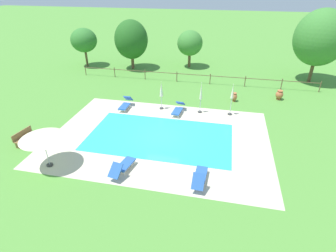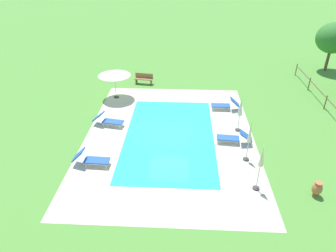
{
  "view_description": "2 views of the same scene",
  "coord_description": "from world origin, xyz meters",
  "px_view_note": "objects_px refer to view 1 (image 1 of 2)",
  "views": [
    {
      "loc": [
        3.71,
        -14.59,
        9.26
      ],
      "look_at": [
        0.46,
        0.5,
        0.6
      ],
      "focal_mm": 28.4,
      "sensor_mm": 36.0,
      "label": 1
    },
    {
      "loc": [
        15.88,
        0.72,
        9.93
      ],
      "look_at": [
        0.5,
        -0.07,
        0.99
      ],
      "focal_mm": 33.02,
      "sensor_mm": 36.0,
      "label": 2
    }
  ],
  "objects_px": {
    "terracotta_urn_by_tree": "(279,95)",
    "sun_lounger_north_far": "(126,104)",
    "sun_lounger_north_mid": "(200,176)",
    "wooden_bench_lawn_side": "(24,137)",
    "tree_west_mid": "(131,40)",
    "tree_centre": "(320,38)",
    "sun_lounger_north_end": "(123,166)",
    "patio_umbrella_closed_row_west": "(161,91)",
    "terracotta_urn_near_fence": "(234,97)",
    "tree_far_west": "(84,40)",
    "patio_umbrella_closed_row_centre": "(201,94)",
    "tree_east_mid": "(190,43)",
    "patio_umbrella_open_foreground": "(42,136)",
    "sun_lounger_north_near_steps": "(178,109)",
    "patio_umbrella_closed_row_mid_west": "(232,95)"
  },
  "relations": [
    {
      "from": "sun_lounger_north_far",
      "to": "terracotta_urn_by_tree",
      "type": "relative_size",
      "value": 2.37
    },
    {
      "from": "patio_umbrella_open_foreground",
      "to": "tree_far_west",
      "type": "distance_m",
      "value": 19.5
    },
    {
      "from": "sun_lounger_north_mid",
      "to": "sun_lounger_north_near_steps",
      "type": "bearing_deg",
      "value": 108.2
    },
    {
      "from": "sun_lounger_north_near_steps",
      "to": "patio_umbrella_closed_row_centre",
      "type": "bearing_deg",
      "value": 17.27
    },
    {
      "from": "patio_umbrella_closed_row_west",
      "to": "wooden_bench_lawn_side",
      "type": "distance_m",
      "value": 10.0
    },
    {
      "from": "patio_umbrella_closed_row_centre",
      "to": "tree_centre",
      "type": "xyz_separation_m",
      "value": [
        10.07,
        9.4,
        2.77
      ]
    },
    {
      "from": "tree_west_mid",
      "to": "patio_umbrella_open_foreground",
      "type": "bearing_deg",
      "value": -85.96
    },
    {
      "from": "terracotta_urn_near_fence",
      "to": "tree_east_mid",
      "type": "xyz_separation_m",
      "value": [
        -5.18,
        9.08,
        2.33
      ]
    },
    {
      "from": "terracotta_urn_near_fence",
      "to": "tree_east_mid",
      "type": "relative_size",
      "value": 0.18
    },
    {
      "from": "terracotta_urn_near_fence",
      "to": "tree_east_mid",
      "type": "bearing_deg",
      "value": 119.7
    },
    {
      "from": "sun_lounger_north_near_steps",
      "to": "sun_lounger_north_end",
      "type": "bearing_deg",
      "value": -102.19
    },
    {
      "from": "tree_centre",
      "to": "patio_umbrella_closed_row_west",
      "type": "bearing_deg",
      "value": -144.45
    },
    {
      "from": "sun_lounger_north_near_steps",
      "to": "tree_centre",
      "type": "height_order",
      "value": "tree_centre"
    },
    {
      "from": "sun_lounger_north_near_steps",
      "to": "sun_lounger_north_end",
      "type": "height_order",
      "value": "sun_lounger_north_end"
    },
    {
      "from": "tree_east_mid",
      "to": "terracotta_urn_near_fence",
      "type": "bearing_deg",
      "value": -60.3
    },
    {
      "from": "patio_umbrella_closed_row_centre",
      "to": "terracotta_urn_by_tree",
      "type": "relative_size",
      "value": 2.99
    },
    {
      "from": "tree_west_mid",
      "to": "tree_east_mid",
      "type": "bearing_deg",
      "value": 17.5
    },
    {
      "from": "patio_umbrella_closed_row_centre",
      "to": "sun_lounger_north_near_steps",
      "type": "bearing_deg",
      "value": -162.73
    },
    {
      "from": "sun_lounger_north_mid",
      "to": "tree_west_mid",
      "type": "height_order",
      "value": "tree_west_mid"
    },
    {
      "from": "tree_far_west",
      "to": "tree_east_mid",
      "type": "height_order",
      "value": "tree_far_west"
    },
    {
      "from": "sun_lounger_north_mid",
      "to": "wooden_bench_lawn_side",
      "type": "bearing_deg",
      "value": 172.94
    },
    {
      "from": "wooden_bench_lawn_side",
      "to": "patio_umbrella_closed_row_west",
      "type": "bearing_deg",
      "value": 42.74
    },
    {
      "from": "patio_umbrella_open_foreground",
      "to": "terracotta_urn_by_tree",
      "type": "distance_m",
      "value": 18.77
    },
    {
      "from": "terracotta_urn_near_fence",
      "to": "tree_far_west",
      "type": "height_order",
      "value": "tree_far_west"
    },
    {
      "from": "terracotta_urn_near_fence",
      "to": "sun_lounger_north_far",
      "type": "bearing_deg",
      "value": -159.12
    },
    {
      "from": "terracotta_urn_by_tree",
      "to": "sun_lounger_north_far",
      "type": "bearing_deg",
      "value": -160.04
    },
    {
      "from": "terracotta_urn_by_tree",
      "to": "tree_far_west",
      "type": "distance_m",
      "value": 21.79
    },
    {
      "from": "sun_lounger_north_near_steps",
      "to": "patio_umbrella_closed_row_west",
      "type": "distance_m",
      "value": 1.92
    },
    {
      "from": "sun_lounger_north_mid",
      "to": "tree_centre",
      "type": "distance_m",
      "value": 20.2
    },
    {
      "from": "patio_umbrella_closed_row_west",
      "to": "sun_lounger_north_near_steps",
      "type": "bearing_deg",
      "value": -19.19
    },
    {
      "from": "patio_umbrella_open_foreground",
      "to": "terracotta_urn_by_tree",
      "type": "relative_size",
      "value": 2.89
    },
    {
      "from": "sun_lounger_north_far",
      "to": "patio_umbrella_closed_row_west",
      "type": "relative_size",
      "value": 0.85
    },
    {
      "from": "tree_west_mid",
      "to": "tree_centre",
      "type": "distance_m",
      "value": 18.93
    },
    {
      "from": "tree_west_mid",
      "to": "tree_east_mid",
      "type": "distance_m",
      "value": 6.59
    },
    {
      "from": "wooden_bench_lawn_side",
      "to": "terracotta_urn_by_tree",
      "type": "distance_m",
      "value": 19.92
    },
    {
      "from": "sun_lounger_north_near_steps",
      "to": "patio_umbrella_closed_row_mid_west",
      "type": "bearing_deg",
      "value": 8.66
    },
    {
      "from": "tree_east_mid",
      "to": "patio_umbrella_open_foreground",
      "type": "bearing_deg",
      "value": -103.74
    },
    {
      "from": "patio_umbrella_closed_row_centre",
      "to": "tree_centre",
      "type": "height_order",
      "value": "tree_centre"
    },
    {
      "from": "patio_umbrella_closed_row_centre",
      "to": "tree_west_mid",
      "type": "distance_m",
      "value": 13.32
    },
    {
      "from": "sun_lounger_north_mid",
      "to": "wooden_bench_lawn_side",
      "type": "xyz_separation_m",
      "value": [
        -11.27,
        1.4,
        0.08
      ]
    },
    {
      "from": "sun_lounger_north_near_steps",
      "to": "tree_centre",
      "type": "bearing_deg",
      "value": 40.23
    },
    {
      "from": "terracotta_urn_by_tree",
      "to": "tree_centre",
      "type": "xyz_separation_m",
      "value": [
        3.66,
        5.45,
        3.85
      ]
    },
    {
      "from": "sun_lounger_north_end",
      "to": "tree_west_mid",
      "type": "relative_size",
      "value": 0.38
    },
    {
      "from": "sun_lounger_north_mid",
      "to": "wooden_bench_lawn_side",
      "type": "height_order",
      "value": "sun_lounger_north_mid"
    },
    {
      "from": "patio_umbrella_open_foreground",
      "to": "tree_east_mid",
      "type": "xyz_separation_m",
      "value": [
        4.97,
        20.34,
        0.77
      ]
    },
    {
      "from": "sun_lounger_north_mid",
      "to": "patio_umbrella_closed_row_centre",
      "type": "distance_m",
      "value": 8.28
    },
    {
      "from": "sun_lounger_north_mid",
      "to": "patio_umbrella_open_foreground",
      "type": "bearing_deg",
      "value": -177.42
    },
    {
      "from": "terracotta_urn_near_fence",
      "to": "tree_west_mid",
      "type": "xyz_separation_m",
      "value": [
        -11.45,
        7.1,
        2.85
      ]
    },
    {
      "from": "patio_umbrella_closed_row_mid_west",
      "to": "patio_umbrella_closed_row_centre",
      "type": "distance_m",
      "value": 2.31
    },
    {
      "from": "terracotta_urn_near_fence",
      "to": "tree_far_west",
      "type": "bearing_deg",
      "value": 157.93
    }
  ]
}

